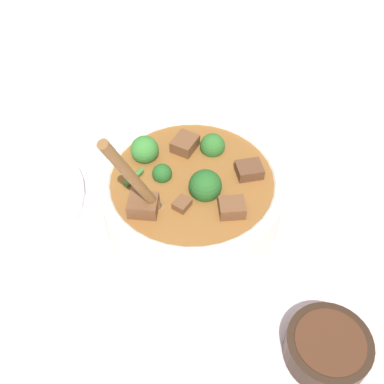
# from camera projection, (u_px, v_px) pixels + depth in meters

# --- Properties ---
(ground_plane) EXTENTS (4.00, 4.00, 0.00)m
(ground_plane) POSITION_uv_depth(u_px,v_px,m) (192.00, 217.00, 0.67)
(ground_plane) COLOR silver
(stew_bowl) EXTENTS (0.24, 0.24, 0.23)m
(stew_bowl) POSITION_uv_depth(u_px,v_px,m) (192.00, 194.00, 0.64)
(stew_bowl) COLOR white
(stew_bowl) RESTS_ON ground_plane
(condiment_bowl) EXTENTS (0.10, 0.10, 0.03)m
(condiment_bowl) POSITION_uv_depth(u_px,v_px,m) (328.00, 347.00, 0.53)
(condiment_bowl) COLOR black
(condiment_bowl) RESTS_ON ground_plane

